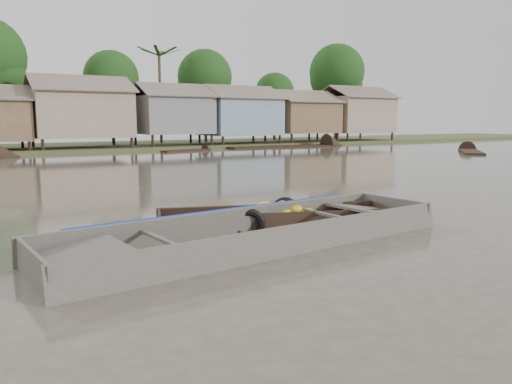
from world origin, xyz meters
TOP-DOWN VIEW (x-y plane):
  - ground at (0.00, 0.00)m, footprint 120.00×120.00m
  - riverbank at (3.03, 31.86)m, footprint 120.00×12.47m
  - banana_boat at (0.56, 1.05)m, footprint 5.25×2.84m
  - viewer_boat at (-0.61, -0.24)m, footprint 8.07×2.80m
  - distant_boats at (7.99, 24.10)m, footprint 47.71×15.74m

SIDE VIEW (x-z plane):
  - distant_boats at x=7.99m, z-range -0.22..0.12m
  - ground at x=0.00m, z-range 0.00..0.00m
  - viewer_boat at x=-0.61m, z-range -0.25..0.39m
  - banana_boat at x=0.56m, z-range -0.24..0.50m
  - riverbank at x=3.03m, z-range -2.04..8.18m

